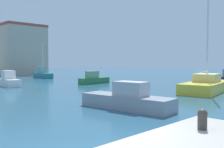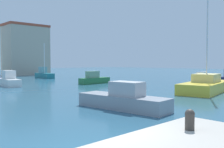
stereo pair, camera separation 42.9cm
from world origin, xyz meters
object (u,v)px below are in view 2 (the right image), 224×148
object	(u,v)px
motorboat_white_near_pier	(9,81)
motorboat_green_inner_mooring	(94,79)
motorboat_grey_far_right	(123,100)
sailboat_yellow_distant_east	(206,85)
sailboat_teal_center_channel	(44,74)
mooring_bollard	(190,119)

from	to	relation	value
motorboat_white_near_pier	motorboat_green_inner_mooring	distance (m)	9.56
motorboat_white_near_pier	motorboat_grey_far_right	bearing A→B (deg)	-92.15
sailboat_yellow_distant_east	motorboat_grey_far_right	world-z (taller)	sailboat_yellow_distant_east
motorboat_green_inner_mooring	motorboat_grey_far_right	distance (m)	16.71
motorboat_white_near_pier	sailboat_teal_center_channel	bearing A→B (deg)	46.07
mooring_bollard	sailboat_teal_center_channel	bearing A→B (deg)	67.24
motorboat_white_near_pier	motorboat_green_inner_mooring	world-z (taller)	motorboat_white_near_pier
mooring_bollard	motorboat_green_inner_mooring	xyz separation A→B (m)	(13.49, 20.27, -0.61)
sailboat_teal_center_channel	motorboat_grey_far_right	xyz separation A→B (m)	(-10.17, -27.86, -0.11)
motorboat_white_near_pier	motorboat_grey_far_right	world-z (taller)	motorboat_white_near_pier
sailboat_yellow_distant_east	motorboat_green_inner_mooring	bearing A→B (deg)	97.67
mooring_bollard	sailboat_yellow_distant_east	xyz separation A→B (m)	(15.28, 7.01, -0.54)
motorboat_green_inner_mooring	sailboat_yellow_distant_east	bearing A→B (deg)	-82.33
mooring_bollard	sailboat_teal_center_channel	size ratio (longest dim) A/B	0.09
sailboat_teal_center_channel	motorboat_green_inner_mooring	bearing A→B (deg)	-93.55
mooring_bollard	motorboat_grey_far_right	size ratio (longest dim) A/B	0.09
sailboat_yellow_distant_east	sailboat_teal_center_channel	bearing A→B (deg)	91.93
motorboat_white_near_pier	motorboat_green_inner_mooring	xyz separation A→B (m)	(8.62, -4.12, -0.05)
sailboat_yellow_distant_east	motorboat_green_inner_mooring	size ratio (longest dim) A/B	2.98
motorboat_white_near_pier	mooring_bollard	bearing A→B (deg)	-101.30
sailboat_yellow_distant_east	motorboat_white_near_pier	size ratio (longest dim) A/B	2.81
motorboat_white_near_pier	sailboat_teal_center_channel	size ratio (longest dim) A/B	0.79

